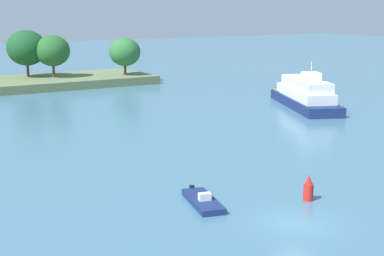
% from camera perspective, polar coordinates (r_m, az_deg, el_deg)
% --- Properties ---
extents(ground_plane, '(400.00, 400.00, 0.00)m').
position_cam_1_polar(ground_plane, '(36.66, 10.26, -9.32)').
color(ground_plane, teal).
extents(white_riverboat, '(11.37, 17.78, 6.36)m').
position_cam_1_polar(white_riverboat, '(78.83, 11.18, 3.28)').
color(white_riverboat, navy).
rests_on(white_riverboat, ground).
extents(small_motorboat, '(2.85, 5.27, 0.91)m').
position_cam_1_polar(small_motorboat, '(39.38, 1.09, -7.26)').
color(small_motorboat, navy).
rests_on(small_motorboat, ground).
extents(channel_buoy_red, '(0.70, 0.70, 1.90)m').
position_cam_1_polar(channel_buoy_red, '(40.74, 11.51, -5.99)').
color(channel_buoy_red, red).
rests_on(channel_buoy_red, ground).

